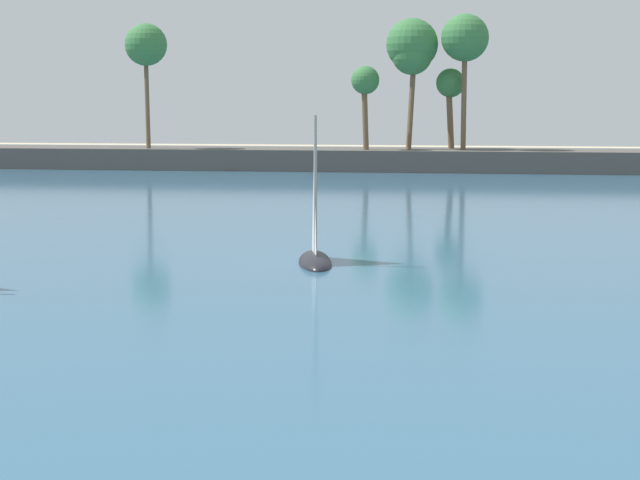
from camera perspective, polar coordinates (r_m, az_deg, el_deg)
sea at (r=69.30m, az=6.63°, el=2.57°), size 220.00×118.13×0.06m
palm_headland at (r=88.20m, az=9.75°, el=5.83°), size 109.94×6.35×12.72m
sailboat_toward_headland at (r=39.45m, az=-0.27°, el=-0.48°), size 1.97×4.20×5.86m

